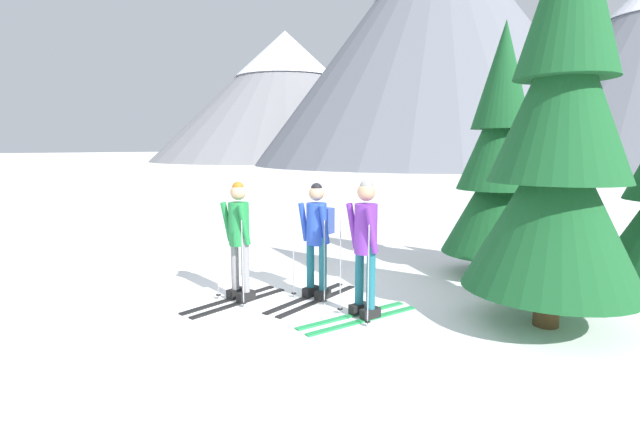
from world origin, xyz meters
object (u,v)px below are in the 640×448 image
at_px(skier_in_green, 239,237).
at_px(pine_tree_mid, 498,163).
at_px(pine_tree_far, 560,138).
at_px(skier_in_purple, 365,243).
at_px(skier_in_blue, 317,235).

bearing_deg(skier_in_green, pine_tree_mid, 47.68).
relative_size(skier_in_green, pine_tree_far, 0.34).
bearing_deg(pine_tree_mid, skier_in_purple, -110.00).
bearing_deg(skier_in_purple, pine_tree_far, 22.00).
bearing_deg(skier_in_purple, skier_in_blue, 156.78).
distance_m(skier_in_purple, pine_tree_far, 2.51).
height_order(skier_in_blue, pine_tree_far, pine_tree_far).
distance_m(skier_in_blue, pine_tree_mid, 3.27).
bearing_deg(skier_in_blue, skier_in_purple, -23.22).
distance_m(skier_in_blue, skier_in_purple, 0.98).
distance_m(skier_in_green, skier_in_purple, 1.79).
distance_m(skier_in_green, pine_tree_far, 4.14).
relative_size(skier_in_purple, pine_tree_mid, 0.43).
bearing_deg(pine_tree_mid, skier_in_blue, -128.13).
bearing_deg(skier_in_green, skier_in_blue, 35.42).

